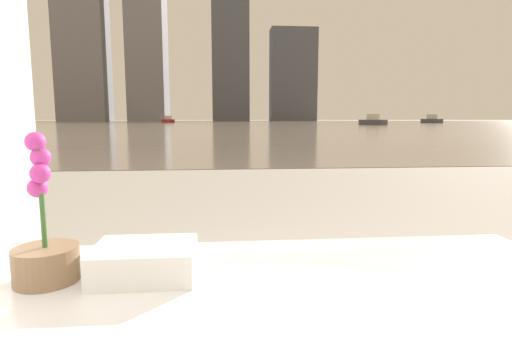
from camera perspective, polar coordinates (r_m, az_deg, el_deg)
The scene contains 9 objects.
potted_orchid at distance 1.10m, azimuth -27.90°, elevation -9.69°, with size 0.15×0.15×0.36m.
towel_stack at distance 1.05m, azimuth -15.54°, elevation -12.32°, with size 0.25×0.19×0.08m.
harbor_water at distance 62.23m, azimuth -4.97°, elevation 6.67°, with size 180.00×110.00×0.01m.
harbor_boat_0 at distance 76.09m, azimuth -12.43°, elevation 7.03°, with size 2.03×3.63×1.29m.
harbor_boat_1 at distance 55.18m, azimuth 16.34°, elevation 6.81°, with size 2.93×3.92×1.41m.
harbor_boat_2 at distance 78.02m, azimuth 23.80°, elevation 6.63°, with size 2.24×4.25×1.52m.
skyline_tower_0 at distance 126.38m, azimuth -23.65°, elevation 17.49°, with size 13.11×9.58×48.12m.
skyline_tower_2 at distance 120.54m, azimuth -3.72°, elevation 18.73°, with size 10.42×9.79×48.65m.
skyline_tower_3 at distance 120.74m, azimuth 5.31°, elevation 13.38°, with size 13.33×6.47×26.48m.
Camera 1 is at (-0.06, -0.22, 0.94)m, focal length 28.00 mm.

